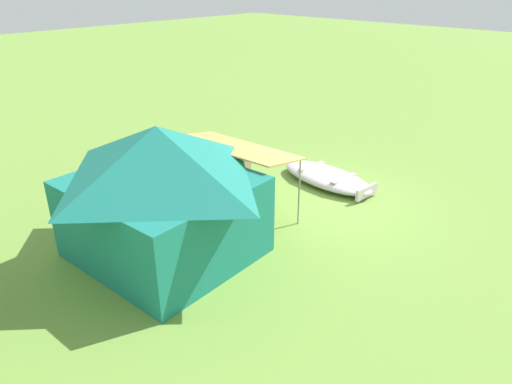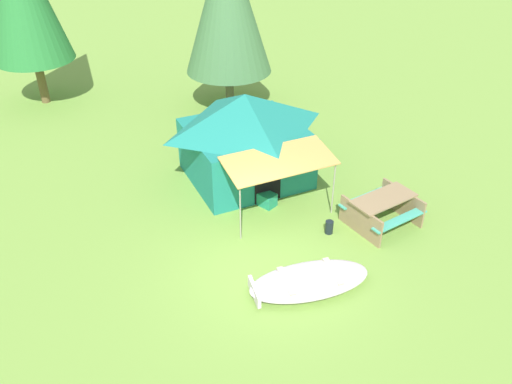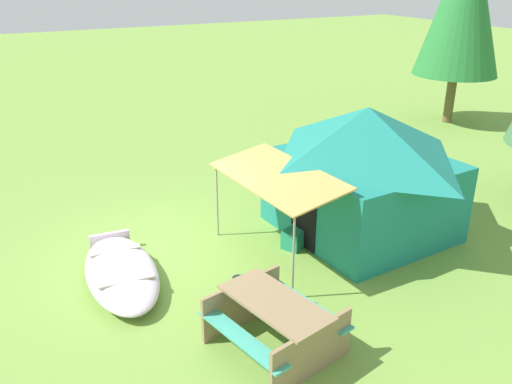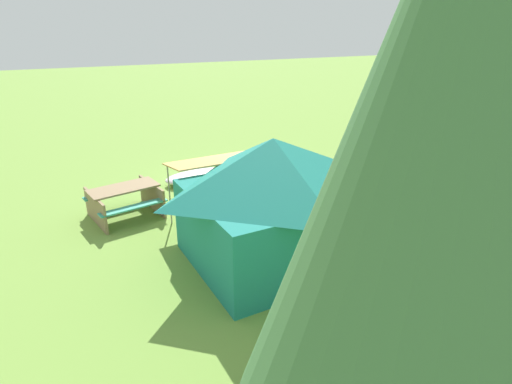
{
  "view_description": "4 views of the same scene",
  "coord_description": "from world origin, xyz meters",
  "px_view_note": "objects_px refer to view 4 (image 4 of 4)",
  "views": [
    {
      "loc": [
        -5.75,
        8.53,
        5.06
      ],
      "look_at": [
        0.38,
        1.99,
        0.85
      ],
      "focal_mm": 33.11,
      "sensor_mm": 36.0,
      "label": 1
    },
    {
      "loc": [
        -3.68,
        -8.6,
        8.14
      ],
      "look_at": [
        0.49,
        1.9,
        0.81
      ],
      "focal_mm": 37.34,
      "sensor_mm": 36.0,
      "label": 2
    },
    {
      "loc": [
        8.69,
        -2.66,
        5.07
      ],
      "look_at": [
        0.42,
        1.79,
        1.07
      ],
      "focal_mm": 37.33,
      "sensor_mm": 36.0,
      "label": 3
    },
    {
      "loc": [
        4.55,
        10.77,
        4.63
      ],
      "look_at": [
        0.43,
        2.01,
        0.71
      ],
      "focal_mm": 29.67,
      "sensor_mm": 36.0,
      "label": 4
    }
  ],
  "objects_px": {
    "beached_rowboat": "(210,176)",
    "fuel_can": "(182,202)",
    "picnic_table": "(125,198)",
    "pine_tree_back_right": "(452,160)",
    "canvas_cabin_tent": "(272,199)",
    "cooler_box": "(243,221)"
  },
  "relations": [
    {
      "from": "picnic_table",
      "to": "pine_tree_back_right",
      "type": "height_order",
      "value": "pine_tree_back_right"
    },
    {
      "from": "canvas_cabin_tent",
      "to": "fuel_can",
      "type": "relative_size",
      "value": 12.83
    },
    {
      "from": "beached_rowboat",
      "to": "pine_tree_back_right",
      "type": "relative_size",
      "value": 0.46
    },
    {
      "from": "canvas_cabin_tent",
      "to": "picnic_table",
      "type": "height_order",
      "value": "canvas_cabin_tent"
    },
    {
      "from": "beached_rowboat",
      "to": "fuel_can",
      "type": "bearing_deg",
      "value": 49.61
    },
    {
      "from": "picnic_table",
      "to": "fuel_can",
      "type": "xyz_separation_m",
      "value": [
        -1.42,
        0.13,
        -0.32
      ]
    },
    {
      "from": "beached_rowboat",
      "to": "fuel_can",
      "type": "distance_m",
      "value": 2.09
    },
    {
      "from": "picnic_table",
      "to": "cooler_box",
      "type": "height_order",
      "value": "picnic_table"
    },
    {
      "from": "canvas_cabin_tent",
      "to": "pine_tree_back_right",
      "type": "bearing_deg",
      "value": 75.92
    },
    {
      "from": "cooler_box",
      "to": "beached_rowboat",
      "type": "bearing_deg",
      "value": -96.15
    },
    {
      "from": "canvas_cabin_tent",
      "to": "pine_tree_back_right",
      "type": "relative_size",
      "value": 0.72
    },
    {
      "from": "beached_rowboat",
      "to": "fuel_can",
      "type": "xyz_separation_m",
      "value": [
        1.36,
        1.59,
        -0.02
      ]
    },
    {
      "from": "picnic_table",
      "to": "pine_tree_back_right",
      "type": "bearing_deg",
      "value": 97.83
    },
    {
      "from": "pine_tree_back_right",
      "to": "cooler_box",
      "type": "bearing_deg",
      "value": -100.98
    },
    {
      "from": "canvas_cabin_tent",
      "to": "pine_tree_back_right",
      "type": "xyz_separation_m",
      "value": [
        1.25,
        4.97,
        2.43
      ]
    },
    {
      "from": "picnic_table",
      "to": "pine_tree_back_right",
      "type": "distance_m",
      "value": 9.08
    },
    {
      "from": "beached_rowboat",
      "to": "picnic_table",
      "type": "height_order",
      "value": "picnic_table"
    },
    {
      "from": "canvas_cabin_tent",
      "to": "fuel_can",
      "type": "bearing_deg",
      "value": -73.37
    },
    {
      "from": "beached_rowboat",
      "to": "fuel_can",
      "type": "relative_size",
      "value": 8.15
    },
    {
      "from": "picnic_table",
      "to": "fuel_can",
      "type": "distance_m",
      "value": 1.46
    },
    {
      "from": "canvas_cabin_tent",
      "to": "picnic_table",
      "type": "distance_m",
      "value": 4.26
    },
    {
      "from": "canvas_cabin_tent",
      "to": "fuel_can",
      "type": "distance_m",
      "value": 3.62
    }
  ]
}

